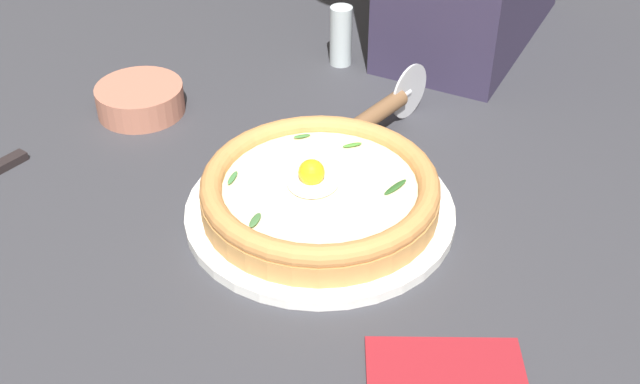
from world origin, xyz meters
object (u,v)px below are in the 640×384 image
at_px(side_bowl, 140,99).
at_px(pizza_cutter, 384,108).
at_px(pizza, 320,190).
at_px(folded_napkin, 447,375).
at_px(pepper_shaker, 341,36).

bearing_deg(side_bowl, pizza_cutter, 92.52).
relative_size(pizza, pizza_cutter, 1.70).
distance_m(pizza_cutter, folded_napkin, 0.40).
xyz_separation_m(side_bowl, folded_napkin, (0.37, 0.43, -0.01)).
xyz_separation_m(pizza_cutter, folded_napkin, (0.38, 0.11, -0.03)).
bearing_deg(pizza, side_bowl, -120.93).
xyz_separation_m(pizza_cutter, pepper_shaker, (-0.17, -0.09, 0.01)).
relative_size(pizza, side_bowl, 2.27).
xyz_separation_m(pizza, folded_napkin, (0.20, 0.16, -0.03)).
distance_m(folded_napkin, pepper_shaker, 0.59).
height_order(pizza_cutter, folded_napkin, pizza_cutter).
height_order(pizza_cutter, pepper_shaker, pepper_shaker).
height_order(folded_napkin, pepper_shaker, pepper_shaker).
height_order(pizza, pizza_cutter, pizza_cutter).
xyz_separation_m(side_bowl, pepper_shaker, (-0.19, 0.23, 0.02)).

